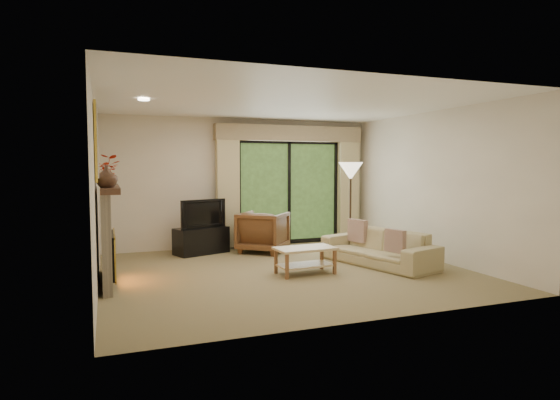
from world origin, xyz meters
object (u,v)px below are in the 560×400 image
object	(u,v)px
media_console	(201,241)
coffee_table	(305,261)
armchair	(263,232)
sofa	(378,247)

from	to	relation	value
media_console	coffee_table	distance (m)	2.50
media_console	armchair	distance (m)	1.18
armchair	coffee_table	bearing A→B (deg)	130.12
armchair	sofa	world-z (taller)	armchair
media_console	armchair	xyz separation A→B (m)	(1.14, -0.25, 0.14)
armchair	sofa	size ratio (longest dim) A/B	0.43
media_console	sofa	size ratio (longest dim) A/B	0.50
sofa	coffee_table	size ratio (longest dim) A/B	2.20
armchair	coffee_table	world-z (taller)	armchair
media_console	sofa	xyz separation A→B (m)	(2.57, -2.03, 0.04)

